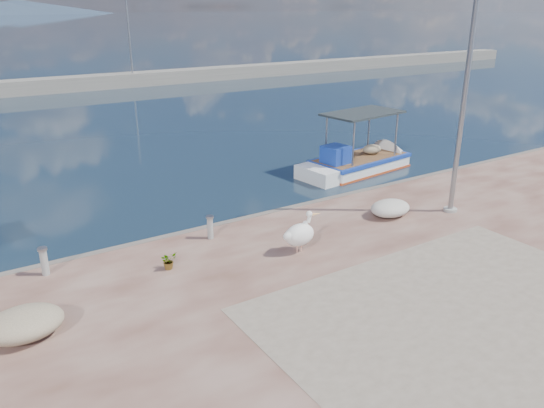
{
  "coord_description": "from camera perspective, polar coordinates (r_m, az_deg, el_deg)",
  "views": [
    {
      "loc": [
        -8.11,
        -8.83,
        6.9
      ],
      "look_at": [
        0.0,
        3.8,
        1.3
      ],
      "focal_mm": 35.0,
      "sensor_mm": 36.0,
      "label": 1
    }
  ],
  "objects": [
    {
      "name": "lamp_post",
      "position": [
        17.82,
        19.74,
        9.26
      ],
      "size": [
        0.44,
        0.96,
        7.0
      ],
      "color": "gray",
      "rests_on": "quay"
    },
    {
      "name": "quay_patch",
      "position": [
        12.57,
        21.54,
        -11.74
      ],
      "size": [
        9.0,
        7.0,
        0.01
      ],
      "primitive_type": "cube",
      "color": "gray",
      "rests_on": "quay"
    },
    {
      "name": "potted_plant",
      "position": [
        14.06,
        -11.07,
        -5.99
      ],
      "size": [
        0.49,
        0.46,
        0.46
      ],
      "primitive_type": "imported",
      "rotation": [
        0.0,
        0.0,
        0.29
      ],
      "color": "#33722D",
      "rests_on": "quay"
    },
    {
      "name": "breakwater",
      "position": [
        49.9,
        -23.59,
        11.56
      ],
      "size": [
        120.0,
        2.2,
        7.5
      ],
      "color": "gray",
      "rests_on": "ground"
    },
    {
      "name": "bollard_near",
      "position": [
        15.59,
        -6.67,
        -2.38
      ],
      "size": [
        0.23,
        0.23,
        0.7
      ],
      "color": "gray",
      "rests_on": "quay"
    },
    {
      "name": "net_pile_d",
      "position": [
        17.62,
        12.59,
        -0.44
      ],
      "size": [
        1.4,
        1.05,
        0.53
      ],
      "primitive_type": "ellipsoid",
      "color": "silver",
      "rests_on": "quay"
    },
    {
      "name": "bollard_far",
      "position": [
        14.61,
        -23.32,
        -5.57
      ],
      "size": [
        0.25,
        0.25,
        0.75
      ],
      "color": "gray",
      "rests_on": "quay"
    },
    {
      "name": "net_pile_b",
      "position": [
        12.23,
        -25.12,
        -11.59
      ],
      "size": [
        1.58,
        1.23,
        0.61
      ],
      "primitive_type": "ellipsoid",
      "color": "tan",
      "rests_on": "quay"
    },
    {
      "name": "ground",
      "position": [
        13.83,
        8.66,
        -9.72
      ],
      "size": [
        1400.0,
        1400.0,
        0.0
      ],
      "primitive_type": "plane",
      "color": "#162635",
      "rests_on": "ground"
    },
    {
      "name": "pelican",
      "position": [
        14.59,
        3.04,
        -3.23
      ],
      "size": [
        1.18,
        0.55,
        1.16
      ],
      "rotation": [
        0.0,
        0.0,
        -0.0
      ],
      "color": "tan",
      "rests_on": "quay"
    },
    {
      "name": "boat_right",
      "position": [
        24.09,
        9.32,
        4.13
      ],
      "size": [
        6.55,
        2.82,
        3.05
      ],
      "rotation": [
        0.0,
        0.0,
        0.12
      ],
      "color": "white",
      "rests_on": "ground"
    }
  ]
}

